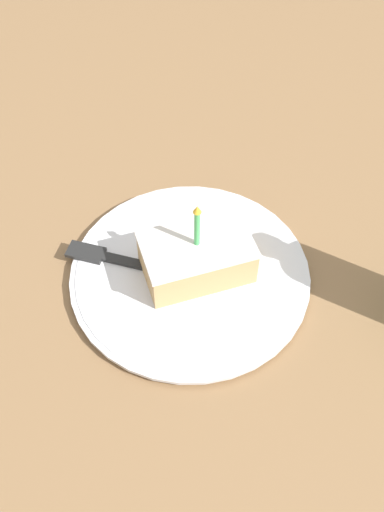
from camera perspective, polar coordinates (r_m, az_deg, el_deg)
name	(u,v)px	position (r m, az deg, el deg)	size (l,w,h in m)	color
ground_plane	(190,288)	(0.73, -0.19, -3.03)	(2.40, 2.40, 0.04)	olive
plate	(192,272)	(0.71, 0.00, -1.52)	(0.28, 0.28, 0.01)	silver
cake_slice	(197,257)	(0.69, 0.47, -0.13)	(0.08, 0.12, 0.11)	tan
fork	(125,261)	(0.72, -6.40, -0.51)	(0.11, 0.15, 0.00)	#262626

